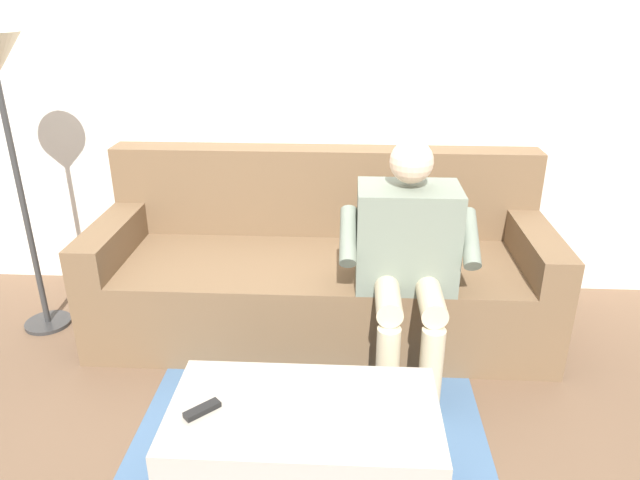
{
  "coord_description": "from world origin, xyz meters",
  "views": [
    {
      "loc": [
        -0.14,
        2.64,
        1.69
      ],
      "look_at": [
        0.0,
        0.01,
        0.56
      ],
      "focal_mm": 32.86,
      "sensor_mm": 36.0,
      "label": 1
    }
  ],
  "objects_px": {
    "coffee_table": "(305,450)",
    "remote_black": "(202,410)",
    "couch": "(322,271)",
    "person_solo_seated": "(408,249)"
  },
  "relations": [
    {
      "from": "couch",
      "to": "coffee_table",
      "type": "distance_m",
      "value": 1.19
    },
    {
      "from": "coffee_table",
      "to": "remote_black",
      "type": "bearing_deg",
      "value": 6.54
    },
    {
      "from": "coffee_table",
      "to": "couch",
      "type": "bearing_deg",
      "value": -90.0
    },
    {
      "from": "coffee_table",
      "to": "remote_black",
      "type": "relative_size",
      "value": 7.28
    },
    {
      "from": "person_solo_seated",
      "to": "remote_black",
      "type": "xyz_separation_m",
      "value": [
        0.74,
        0.83,
        -0.24
      ]
    },
    {
      "from": "coffee_table",
      "to": "person_solo_seated",
      "type": "xyz_separation_m",
      "value": [
        -0.4,
        -0.79,
        0.44
      ]
    },
    {
      "from": "person_solo_seated",
      "to": "remote_black",
      "type": "height_order",
      "value": "person_solo_seated"
    },
    {
      "from": "couch",
      "to": "remote_black",
      "type": "distance_m",
      "value": 1.28
    },
    {
      "from": "person_solo_seated",
      "to": "remote_black",
      "type": "distance_m",
      "value": 1.14
    },
    {
      "from": "coffee_table",
      "to": "person_solo_seated",
      "type": "relative_size",
      "value": 0.84
    }
  ]
}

